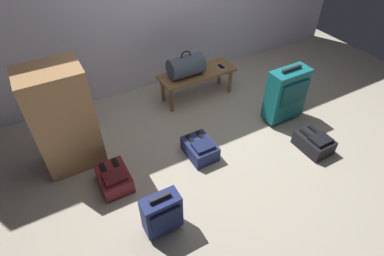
# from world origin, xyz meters

# --- Properties ---
(ground_plane) EXTENTS (6.60, 6.60, 0.00)m
(ground_plane) POSITION_xyz_m (0.00, 0.00, 0.00)
(ground_plane) COLOR #B2A893
(bench) EXTENTS (1.00, 0.36, 0.38)m
(bench) POSITION_xyz_m (0.21, 0.97, 0.32)
(bench) COLOR olive
(bench) RESTS_ON ground
(duffel_bag_slate) EXTENTS (0.44, 0.26, 0.34)m
(duffel_bag_slate) POSITION_xyz_m (0.05, 0.97, 0.51)
(duffel_bag_slate) COLOR #475160
(duffel_bag_slate) RESTS_ON bench
(cell_phone) EXTENTS (0.07, 0.14, 0.01)m
(cell_phone) POSITION_xyz_m (0.54, 0.93, 0.38)
(cell_phone) COLOR silver
(cell_phone) RESTS_ON bench
(suitcase_upright_teal) EXTENTS (0.47, 0.24, 0.72)m
(suitcase_upright_teal) POSITION_xyz_m (0.88, 0.05, 0.37)
(suitcase_upright_teal) COLOR #14666B
(suitcase_upright_teal) RESTS_ON ground
(suitcase_small_navy) EXTENTS (0.32, 0.18, 0.46)m
(suitcase_small_navy) POSITION_xyz_m (-1.05, -0.63, 0.24)
(suitcase_small_navy) COLOR navy
(suitcase_small_navy) RESTS_ON ground
(backpack_maroon) EXTENTS (0.28, 0.38, 0.21)m
(backpack_maroon) POSITION_xyz_m (-1.25, 0.05, 0.09)
(backpack_maroon) COLOR maroon
(backpack_maroon) RESTS_ON ground
(backpack_navy) EXTENTS (0.28, 0.38, 0.21)m
(backpack_navy) POSITION_xyz_m (-0.32, -0.00, 0.09)
(backpack_navy) COLOR navy
(backpack_navy) RESTS_ON ground
(backpack_dark) EXTENTS (0.28, 0.38, 0.21)m
(backpack_dark) POSITION_xyz_m (0.83, -0.53, 0.09)
(backpack_dark) COLOR black
(backpack_dark) RESTS_ON ground
(side_cabinet) EXTENTS (0.56, 0.44, 1.10)m
(side_cabinet) POSITION_xyz_m (-1.50, 0.59, 0.55)
(side_cabinet) COLOR #A87A4C
(side_cabinet) RESTS_ON ground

